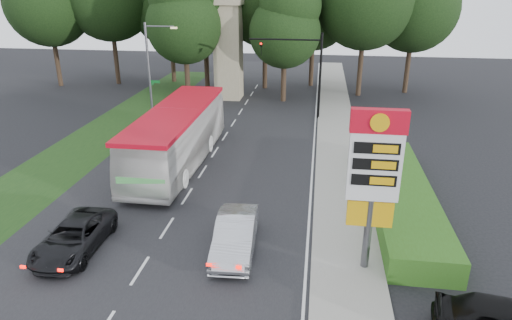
# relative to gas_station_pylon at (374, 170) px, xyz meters

# --- Properties ---
(ground) EXTENTS (120.00, 120.00, 0.00)m
(ground) POSITION_rel_gas_station_pylon_xyz_m (-9.20, -1.99, -4.45)
(ground) COLOR black
(ground) RESTS_ON ground
(road_surface) EXTENTS (14.00, 80.00, 0.02)m
(road_surface) POSITION_rel_gas_station_pylon_xyz_m (-9.20, 10.01, -4.44)
(road_surface) COLOR black
(road_surface) RESTS_ON ground
(sidewalk_right) EXTENTS (3.00, 80.00, 0.12)m
(sidewalk_right) POSITION_rel_gas_station_pylon_xyz_m (-0.70, 10.01, -4.39)
(sidewalk_right) COLOR gray
(sidewalk_right) RESTS_ON ground
(grass_verge_left) EXTENTS (5.00, 50.00, 0.02)m
(grass_verge_left) POSITION_rel_gas_station_pylon_xyz_m (-18.70, 16.01, -4.44)
(grass_verge_left) COLOR #193814
(grass_verge_left) RESTS_ON ground
(hedge) EXTENTS (3.00, 14.00, 1.20)m
(hedge) POSITION_rel_gas_station_pylon_xyz_m (2.30, 6.01, -3.85)
(hedge) COLOR #2A5115
(hedge) RESTS_ON ground
(gas_station_pylon) EXTENTS (2.10, 0.45, 6.85)m
(gas_station_pylon) POSITION_rel_gas_station_pylon_xyz_m (0.00, 0.00, 0.00)
(gas_station_pylon) COLOR #59595E
(gas_station_pylon) RESTS_ON ground
(traffic_signal_mast) EXTENTS (6.10, 0.35, 7.20)m
(traffic_signal_mast) POSITION_rel_gas_station_pylon_xyz_m (-3.52, 22.00, 0.22)
(traffic_signal_mast) COLOR black
(traffic_signal_mast) RESTS_ON ground
(streetlight_signs) EXTENTS (2.75, 0.98, 8.00)m
(streetlight_signs) POSITION_rel_gas_station_pylon_xyz_m (-16.19, 20.01, -0.01)
(streetlight_signs) COLOR #59595E
(streetlight_signs) RESTS_ON ground
(monument) EXTENTS (3.00, 3.00, 10.05)m
(monument) POSITION_rel_gas_station_pylon_xyz_m (-11.20, 28.01, 0.66)
(monument) COLOR gray
(monument) RESTS_ON ground
(tree_monument_left) EXTENTS (7.28, 7.28, 14.30)m
(tree_monument_left) POSITION_rel_gas_station_pylon_xyz_m (-15.20, 27.01, 4.23)
(tree_monument_left) COLOR #2D2116
(tree_monument_left) RESTS_ON ground
(tree_monument_right) EXTENTS (6.72, 6.72, 13.20)m
(tree_monument_right) POSITION_rel_gas_station_pylon_xyz_m (-5.70, 27.51, 3.56)
(tree_monument_right) COLOR #2D2116
(tree_monument_right) RESTS_ON ground
(transit_bus) EXTENTS (3.24, 13.23, 3.68)m
(transit_bus) POSITION_rel_gas_station_pylon_xyz_m (-11.02, 10.12, -2.61)
(transit_bus) COLOR silver
(transit_bus) RESTS_ON ground
(sedan_silver) EXTENTS (1.97, 4.91, 1.59)m
(sedan_silver) POSITION_rel_gas_station_pylon_xyz_m (-5.55, 0.56, -3.65)
(sedan_silver) COLOR #AEB0B6
(sedan_silver) RESTS_ON ground
(suv_charcoal) EXTENTS (2.36, 4.93, 1.36)m
(suv_charcoal) POSITION_rel_gas_station_pylon_xyz_m (-12.60, -0.39, -3.77)
(suv_charcoal) COLOR black
(suv_charcoal) RESTS_ON ground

